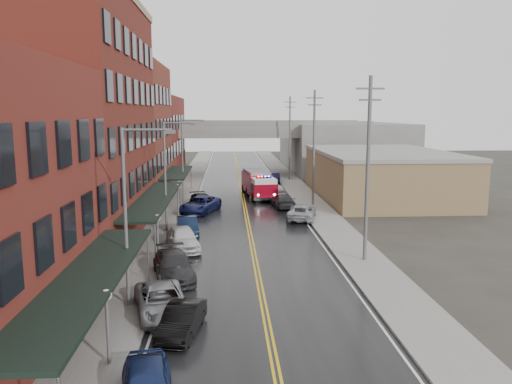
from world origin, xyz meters
name	(u,v)px	position (x,y,z in m)	size (l,w,h in m)	color
road	(246,216)	(0.00, 30.00, 0.01)	(11.00, 160.00, 0.02)	black
sidewalk_left	(169,216)	(-7.30, 30.00, 0.07)	(3.00, 160.00, 0.15)	slate
sidewalk_right	(323,215)	(7.30, 30.00, 0.07)	(3.00, 160.00, 0.15)	slate
curb_left	(187,216)	(-5.65, 30.00, 0.07)	(0.30, 160.00, 0.15)	gray
curb_right	(306,215)	(5.65, 30.00, 0.07)	(0.30, 160.00, 0.15)	gray
brick_building_b	(76,122)	(-13.30, 23.00, 9.00)	(9.00, 20.00, 18.00)	#5C1D18
brick_building_c	(124,133)	(-13.30, 40.50, 7.50)	(9.00, 15.00, 15.00)	brown
brick_building_far	(148,138)	(-13.30, 58.00, 6.00)	(9.00, 20.00, 12.00)	maroon
tan_building	(381,176)	(16.00, 40.00, 2.50)	(14.00, 22.00, 5.00)	olive
right_far_block	(340,146)	(18.00, 70.00, 4.00)	(18.00, 30.00, 8.00)	slate
awning_0	(91,276)	(-7.49, 4.00, 2.99)	(2.60, 16.00, 3.09)	black
awning_1	(155,199)	(-7.49, 23.00, 2.99)	(2.60, 18.00, 3.09)	black
awning_2	(177,172)	(-7.49, 40.50, 2.99)	(2.60, 13.00, 3.09)	black
globe_lamp_0	(107,310)	(-6.40, 2.00, 2.31)	(0.44, 0.44, 3.12)	#59595B
globe_lamp_1	(157,227)	(-6.40, 16.00, 2.31)	(0.44, 0.44, 3.12)	#59595B
globe_lamp_2	(178,193)	(-6.40, 30.00, 2.31)	(0.44, 0.44, 3.12)	#59595B
street_lamp_0	(130,206)	(-6.55, 8.00, 5.19)	(2.64, 0.22, 9.00)	#59595B
street_lamp_1	(168,169)	(-6.55, 24.00, 5.19)	(2.64, 0.22, 9.00)	#59595B
street_lamp_2	(185,153)	(-6.55, 40.00, 5.19)	(2.64, 0.22, 9.00)	#59595B
utility_pole_0	(368,166)	(7.20, 15.00, 6.31)	(1.80, 0.24, 12.00)	#59595B
utility_pole_1	(314,146)	(7.20, 35.00, 6.31)	(1.80, 0.24, 12.00)	#59595B
utility_pole_2	(290,137)	(7.20, 55.00, 6.31)	(1.80, 0.24, 12.00)	#59595B
overpass	(238,137)	(0.00, 62.00, 5.99)	(40.00, 10.00, 7.50)	slate
fire_truck	(259,184)	(1.82, 40.47, 1.64)	(4.23, 8.59, 3.03)	maroon
parked_car_left_1	(182,320)	(-3.85, 4.70, 0.66)	(1.40, 4.01, 1.32)	black
parked_car_left_2	(162,301)	(-5.00, 6.92, 0.70)	(2.33, 5.06, 1.41)	gray
parked_car_left_3	(174,266)	(-5.00, 12.31, 0.77)	(2.16, 5.32, 1.54)	#242527
parked_car_left_4	(183,238)	(-5.00, 18.58, 0.84)	(1.98, 4.92, 1.68)	silver
parked_car_left_5	(187,227)	(-5.00, 22.80, 0.73)	(1.55, 4.45, 1.47)	black
parked_car_left_6	(200,205)	(-4.45, 32.06, 0.79)	(2.62, 5.69, 1.58)	#131949
parked_car_left_7	(202,201)	(-4.38, 34.80, 0.69)	(1.94, 4.78, 1.39)	black
parked_car_right_0	(302,212)	(5.00, 28.20, 0.72)	(2.38, 5.17, 1.44)	#9A9DA1
parked_car_right_1	(283,201)	(3.92, 34.20, 0.70)	(1.97, 4.85, 1.41)	#252527
parked_car_right_2	(275,190)	(3.86, 41.80, 0.71)	(1.67, 4.14, 1.41)	silver
parked_car_right_3	(274,178)	(4.64, 52.20, 0.75)	(1.59, 4.56, 1.50)	black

